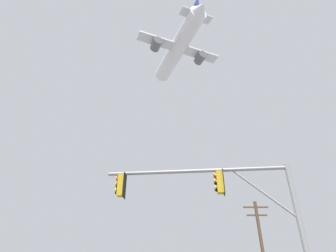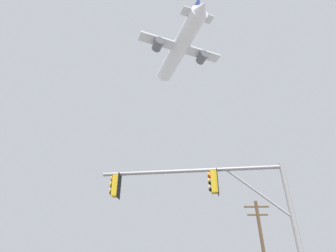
{
  "view_description": "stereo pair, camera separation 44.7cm",
  "coord_description": "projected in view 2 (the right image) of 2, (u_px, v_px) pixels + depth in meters",
  "views": [
    {
      "loc": [
        0.45,
        -3.47,
        1.74
      ],
      "look_at": [
        0.23,
        20.09,
        15.71
      ],
      "focal_mm": 29.49,
      "sensor_mm": 36.0,
      "label": 1
    },
    {
      "loc": [
        0.9,
        -3.46,
        1.74
      ],
      "look_at": [
        0.23,
        20.09,
        15.71
      ],
      "focal_mm": 29.49,
      "sensor_mm": 36.0,
      "label": 2
    }
  ],
  "objects": [
    {
      "name": "signal_pole_near",
      "position": [
        218.0,
        201.0,
        10.77
      ],
      "size": [
        7.52,
        0.94,
        6.16
      ],
      "color": "gray",
      "rests_on": "ground"
    },
    {
      "name": "airplane",
      "position": [
        180.0,
        48.0,
        60.04
      ],
      "size": [
        17.87,
        23.14,
        6.53
      ],
      "color": "white"
    },
    {
      "name": "utility_pole",
      "position": [
        263.0,
        249.0,
        22.71
      ],
      "size": [
        2.2,
        0.28,
        8.55
      ],
      "color": "brown",
      "rests_on": "ground"
    }
  ]
}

